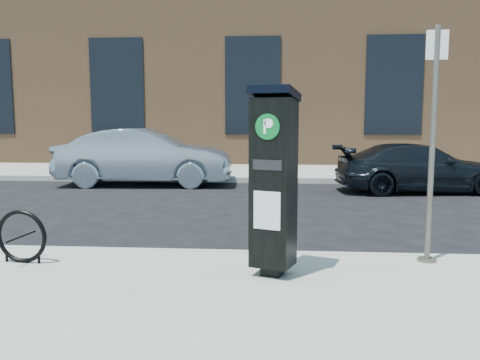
# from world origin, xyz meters

# --- Properties ---
(ground) EXTENTS (120.00, 120.00, 0.00)m
(ground) POSITION_xyz_m (0.00, 0.00, 0.00)
(ground) COLOR black
(ground) RESTS_ON ground
(sidewalk_far) EXTENTS (60.00, 12.00, 0.15)m
(sidewalk_far) POSITION_xyz_m (0.00, 14.00, 0.07)
(sidewalk_far) COLOR gray
(sidewalk_far) RESTS_ON ground
(curb_near) EXTENTS (60.00, 0.12, 0.16)m
(curb_near) POSITION_xyz_m (0.00, -0.02, 0.07)
(curb_near) COLOR #9E9B93
(curb_near) RESTS_ON ground
(curb_far) EXTENTS (60.00, 0.12, 0.16)m
(curb_far) POSITION_xyz_m (0.00, 8.02, 0.07)
(curb_far) COLOR #9E9B93
(curb_far) RESTS_ON ground
(building) EXTENTS (28.00, 10.05, 8.25)m
(building) POSITION_xyz_m (-0.00, 17.00, 4.15)
(building) COLOR brown
(building) RESTS_ON ground
(parking_kiosk) EXTENTS (0.60, 0.57, 2.11)m
(parking_kiosk) POSITION_xyz_m (0.87, -0.98, 1.23)
(parking_kiosk) COLOR black
(parking_kiosk) RESTS_ON sidewalk_near
(sign_pole) EXTENTS (0.25, 0.23, 2.84)m
(sign_pole) POSITION_xyz_m (2.77, -0.30, 1.56)
(sign_pole) COLOR #615D56
(sign_pole) RESTS_ON sidewalk_near
(bike_rack) EXTENTS (0.66, 0.12, 0.66)m
(bike_rack) POSITION_xyz_m (-2.19, -0.73, 0.47)
(bike_rack) COLOR black
(bike_rack) RESTS_ON sidewalk_near
(car_silver) EXTENTS (4.86, 1.89, 1.58)m
(car_silver) POSITION_xyz_m (-2.77, 7.31, 0.79)
(car_silver) COLOR gray
(car_silver) RESTS_ON ground
(car_dark) EXTENTS (4.38, 2.14, 1.23)m
(car_dark) POSITION_xyz_m (4.53, 6.57, 0.61)
(car_dark) COLOR black
(car_dark) RESTS_ON ground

